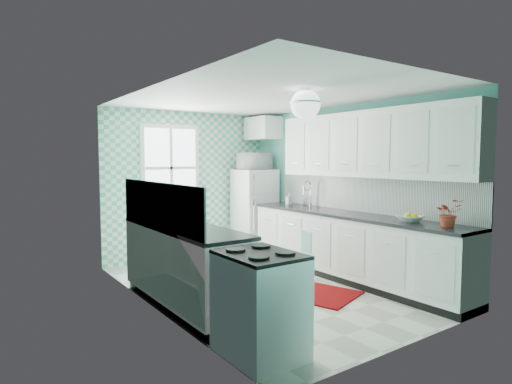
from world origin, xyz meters
TOP-DOWN VIEW (x-y plane):
  - floor at (0.00, 0.00)m, footprint 3.00×4.40m
  - ceiling at (0.00, 0.00)m, footprint 3.00×4.40m
  - wall_back at (0.00, 2.21)m, footprint 3.00×0.02m
  - wall_front at (0.00, -2.21)m, footprint 3.00×0.02m
  - wall_left at (-1.51, 0.00)m, footprint 0.02×4.40m
  - wall_right at (1.51, 0.00)m, footprint 0.02×4.40m
  - accent_wall at (0.00, 2.19)m, footprint 3.00×0.01m
  - window at (-0.35, 2.16)m, footprint 1.04×0.05m
  - backsplash_right at (1.49, -0.40)m, footprint 0.02×3.60m
  - backsplash_left at (-1.49, -0.07)m, footprint 0.02×2.15m
  - upper_cabinets_right at (1.33, -0.60)m, footprint 0.33×3.20m
  - upper_cabinet_fridge at (1.30, 1.83)m, footprint 0.40×0.74m
  - ceiling_light at (0.00, -0.80)m, footprint 0.34×0.34m
  - base_cabinets_right at (1.20, -0.40)m, footprint 0.60×3.60m
  - countertop_right at (1.19, -0.40)m, footprint 0.63×3.60m
  - base_cabinets_left at (-1.20, -0.07)m, footprint 0.60×2.15m
  - countertop_left at (-1.19, -0.07)m, footprint 0.63×2.15m
  - fridge at (1.11, 1.80)m, footprint 0.66×0.66m
  - stove at (-1.20, -1.58)m, footprint 0.59×0.74m
  - sink at (1.20, 0.62)m, footprint 0.52×0.44m
  - rug at (0.33, -0.54)m, footprint 1.12×1.34m
  - dish_towel at (0.89, 0.15)m, footprint 0.02×0.21m
  - fruit_bowl at (1.20, -1.37)m, footprint 0.31×0.31m
  - potted_plant at (1.20, -1.86)m, footprint 0.36×0.33m
  - soap_bottle at (1.25, 1.00)m, footprint 0.09×0.09m
  - microwave at (1.11, 1.80)m, footprint 0.55×0.37m

SIDE VIEW (x-z plane):
  - floor at x=0.00m, z-range -0.02..0.00m
  - rug at x=0.33m, z-range 0.00..0.02m
  - base_cabinets_right at x=1.20m, z-range 0.00..0.90m
  - base_cabinets_left at x=-1.20m, z-range 0.00..0.90m
  - stove at x=-1.20m, z-range 0.02..0.91m
  - dish_towel at x=0.89m, z-range 0.32..0.64m
  - fridge at x=1.11m, z-range 0.00..1.51m
  - countertop_right at x=1.19m, z-range 0.90..0.94m
  - countertop_left at x=-1.19m, z-range 0.90..0.94m
  - sink at x=1.20m, z-range 0.66..1.20m
  - fruit_bowl at x=1.20m, z-range 0.94..1.02m
  - soap_bottle at x=1.25m, z-range 0.94..1.13m
  - potted_plant at x=1.20m, z-range 0.94..1.25m
  - backsplash_right at x=1.49m, z-range 0.94..1.45m
  - backsplash_left at x=-1.49m, z-range 0.94..1.45m
  - wall_back at x=0.00m, z-range 0.00..2.50m
  - wall_front at x=0.00m, z-range 0.00..2.50m
  - wall_left at x=-1.51m, z-range 0.00..2.50m
  - wall_right at x=1.51m, z-range 0.00..2.50m
  - accent_wall at x=0.00m, z-range 0.00..2.50m
  - window at x=-0.35m, z-range 0.83..2.27m
  - microwave at x=1.11m, z-range 1.51..1.81m
  - upper_cabinets_right at x=1.33m, z-range 1.45..2.35m
  - upper_cabinet_fridge at x=1.30m, z-range 2.05..2.45m
  - ceiling_light at x=0.00m, z-range 2.15..2.50m
  - ceiling at x=0.00m, z-range 2.50..2.52m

